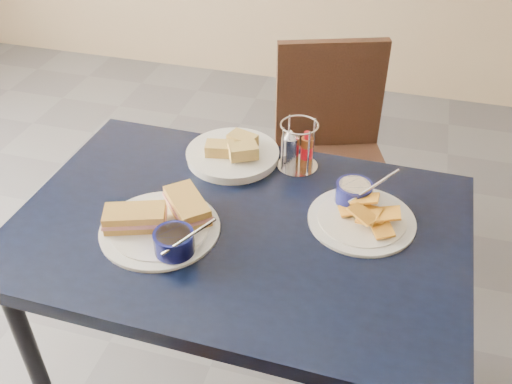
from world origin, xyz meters
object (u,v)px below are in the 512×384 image
(bread_basket, at_px, (233,154))
(condiment_caddy, at_px, (297,149))
(sandwich_plate, at_px, (163,223))
(plantain_plate, at_px, (360,209))
(dining_table, at_px, (240,247))
(chair_far, at_px, (338,143))

(bread_basket, distance_m, condiment_caddy, 0.18)
(sandwich_plate, height_order, bread_basket, sandwich_plate)
(sandwich_plate, xyz_separation_m, plantain_plate, (0.43, 0.18, -0.00))
(dining_table, distance_m, sandwich_plate, 0.20)
(sandwich_plate, bearing_deg, dining_table, 25.12)
(chair_far, bearing_deg, dining_table, -98.39)
(dining_table, height_order, sandwich_plate, sandwich_plate)
(dining_table, height_order, bread_basket, bread_basket)
(dining_table, distance_m, chair_far, 0.87)
(chair_far, distance_m, sandwich_plate, 1.00)
(chair_far, bearing_deg, bread_basket, -110.72)
(bread_basket, xyz_separation_m, condiment_caddy, (0.17, 0.01, 0.04))
(chair_far, xyz_separation_m, bread_basket, (-0.22, -0.58, 0.28))
(sandwich_plate, bearing_deg, condiment_caddy, 55.47)
(sandwich_plate, relative_size, condiment_caddy, 2.25)
(plantain_plate, distance_m, bread_basket, 0.40)
(sandwich_plate, distance_m, plantain_plate, 0.47)
(dining_table, relative_size, chair_far, 1.27)
(chair_far, relative_size, condiment_caddy, 6.23)
(chair_far, relative_size, sandwich_plate, 2.77)
(dining_table, bearing_deg, condiment_caddy, 74.09)
(dining_table, height_order, condiment_caddy, condiment_caddy)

